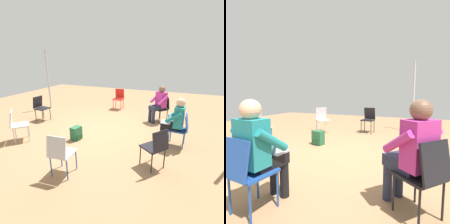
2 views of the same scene
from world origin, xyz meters
TOP-DOWN VIEW (x-y plane):
  - ground_plane at (0.00, 0.00)m, footprint 14.00×14.00m
  - chair_west at (-2.21, -0.18)m, footprint 0.47×0.43m
  - chair_southeast at (1.55, -1.53)m, footprint 0.59×0.58m
  - chair_east at (2.39, 0.37)m, footprint 0.45×0.42m
  - chair_south at (-0.16, -2.19)m, footprint 0.43×0.47m
  - chair_northwest at (-1.46, 1.81)m, footprint 0.58×0.58m
  - chair_north at (0.01, 2.42)m, footprint 0.43×0.47m
  - chair_southwest at (-1.32, -1.76)m, footprint 0.57×0.58m
  - person_with_laptop at (-0.15, -2.02)m, footprint 0.52×0.54m
  - person_in_magenta at (1.42, -1.42)m, footprint 0.63×0.63m
  - backpack_near_laptop_user at (-0.82, 0.43)m, footprint 0.31×0.28m
  - tent_pole_far at (1.40, 3.21)m, footprint 0.07×0.07m

SIDE VIEW (x-z plane):
  - ground_plane at x=0.00m, z-range 0.00..0.00m
  - backpack_near_laptop_user at x=-0.82m, z-range -0.02..0.34m
  - chair_west at x=-2.21m, z-range 0.07..0.92m
  - chair_southeast at x=1.55m, z-range 0.07..0.92m
  - chair_east at x=2.39m, z-range 0.07..0.92m
  - chair_south at x=-0.16m, z-range 0.07..0.92m
  - chair_northwest at x=-1.46m, z-range 0.07..0.92m
  - chair_north at x=0.01m, z-range 0.07..0.92m
  - chair_southwest at x=-1.32m, z-range 0.07..0.92m
  - person_with_laptop at x=-0.15m, z-range 0.07..1.31m
  - person_in_magenta at x=1.42m, z-range 0.07..1.31m
  - tent_pole_far at x=1.40m, z-range 0.00..2.42m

